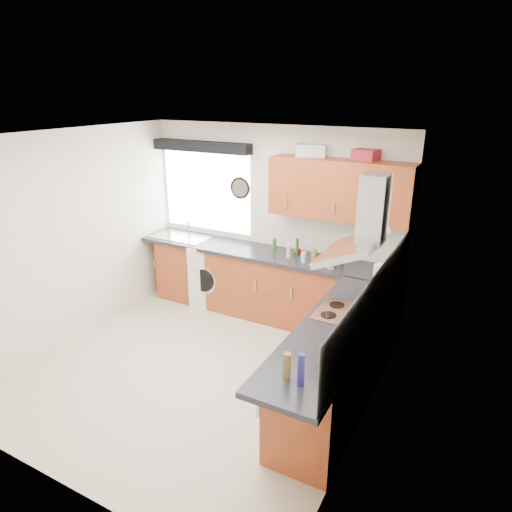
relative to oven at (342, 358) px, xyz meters
The scene contains 40 objects.
ground_plane 1.59m from the oven, 168.69° to the right, with size 3.60×3.60×0.00m, color beige.
ceiling 2.58m from the oven, 168.69° to the right, with size 3.60×3.60×0.02m, color white.
wall_back 2.28m from the oven, 135.00° to the left, with size 3.60×0.02×2.50m, color silver.
wall_front 2.71m from the oven, 125.54° to the right, with size 3.60×0.02×2.50m, color silver.
wall_left 3.41m from the oven, behind, with size 0.02×3.60×2.50m, color silver.
wall_right 0.93m from the oven, 45.00° to the right, with size 0.02×3.60×2.50m, color silver.
window 3.16m from the oven, 149.70° to the left, with size 1.40×0.02×1.10m, color silver.
window_blind 3.40m from the oven, 151.23° to the left, with size 1.50×0.18×0.14m, color black.
splashback 0.81m from the oven, ahead, with size 0.01×3.00×0.54m, color white.
base_cab_back 2.01m from the oven, 142.90° to the left, with size 3.00×0.58×0.86m, color maroon.
base_cab_corner 1.20m from the oven, 90.00° to the left, with size 0.60×0.60×0.86m, color maroon.
base_cab_right 0.15m from the oven, 86.19° to the right, with size 0.58×2.10×0.86m, color maroon.
worktop_back 1.98m from the oven, 141.34° to the left, with size 3.60×0.62×0.05m, color black.
worktop_right 0.55m from the oven, 90.00° to the right, with size 0.62×2.42×0.05m, color black.
sink 3.12m from the oven, 157.02° to the left, with size 0.84×0.46×0.10m, color #A6AAAE, non-canonical shape.
oven is the anchor object (origin of this frame).
hob_plate 0.49m from the oven, 90.00° to the left, with size 0.52×0.52×0.01m, color #A6AAAE.
extractor_hood 1.35m from the oven, ahead, with size 0.52×0.78×0.66m, color #A6AAAE, non-canonical shape.
upper_cabinets 1.99m from the oven, 112.54° to the left, with size 1.70×0.35×0.70m, color maroon.
washing_machine 2.58m from the oven, 151.74° to the left, with size 0.61×0.59×0.90m, color silver.
wall_clock 2.77m from the oven, 143.50° to the left, with size 0.30×0.30×0.04m, color black.
casserole 2.49m from the oven, 124.36° to the left, with size 0.34×0.25×0.14m, color silver.
storage_box 2.30m from the oven, 101.86° to the left, with size 0.27×0.22×0.12m, color #A6222E.
utensil_pot 1.29m from the oven, 115.91° to the left, with size 0.09×0.09×0.13m, color gray.
kitchen_roll 0.98m from the oven, 80.91° to the left, with size 0.12×0.12×0.26m, color silver.
tomato_cluster 1.78m from the oven, 127.81° to the left, with size 0.13×0.13×0.06m, color #B20B06, non-canonical shape.
jar_0 1.53m from the oven, 123.40° to the left, with size 0.07×0.07×0.17m, color olive.
jar_1 1.73m from the oven, 129.60° to the left, with size 0.04×0.04×0.24m, color #1A4418.
jar_2 1.52m from the oven, 128.95° to the left, with size 0.07×0.07×0.10m, color #1D4D8E.
jar_3 1.68m from the oven, 122.05° to the left, with size 0.07×0.07×0.09m, color brown.
jar_4 1.49m from the oven, 128.90° to the left, with size 0.06×0.06×0.14m, color #B6AA9B.
jar_5 1.47m from the oven, 109.38° to the left, with size 0.06×0.06×0.16m, color black.
jar_6 1.46m from the oven, 112.92° to the left, with size 0.04×0.04×0.25m, color black.
jar_7 1.92m from the oven, 137.50° to the left, with size 0.05×0.05×0.19m, color #1E561E.
jar_8 1.45m from the oven, 119.33° to the left, with size 0.07×0.07×0.10m, color navy.
jar_9 1.70m from the oven, 133.90° to the left, with size 0.05×0.05×0.17m, color #B3AB98.
jar_10 1.52m from the oven, 115.49° to the left, with size 0.08×0.08×0.15m, color #A59D8C.
bottle_0 1.30m from the oven, 93.66° to the right, with size 0.06×0.06×0.19m, color navy.
bottle_1 1.36m from the oven, 87.19° to the right, with size 0.05×0.05×0.25m, color navy.
bottle_2 1.32m from the oven, 92.84° to the right, with size 0.05×0.05×0.21m, color brown.
Camera 1 is at (2.58, -3.50, 2.91)m, focal length 32.00 mm.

